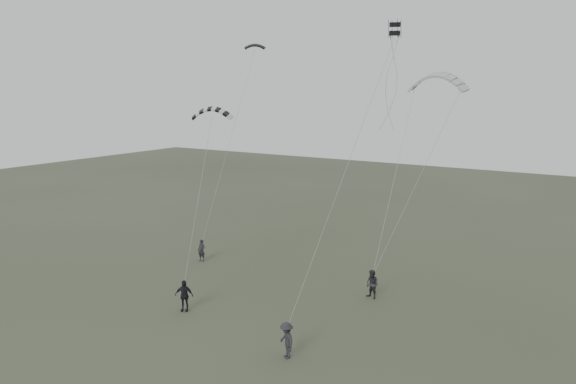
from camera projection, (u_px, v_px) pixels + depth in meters
The scene contains 9 objects.
ground at pixel (226, 312), 33.63m from camera, with size 140.00×140.00×0.00m, color #38402C.
flyer_left at pixel (202, 250), 43.50m from camera, with size 0.63×0.41×1.71m, color black.
flyer_right at pixel (372, 284), 35.73m from camera, with size 0.90×0.70×1.86m, color #26262B.
flyer_center at pixel (184, 296), 33.72m from camera, with size 1.13×0.47×1.92m, color black.
flyer_far at pixel (286, 340), 27.81m from camera, with size 1.20×0.69×1.86m, color #232428.
kite_dark_small at pixel (255, 45), 44.94m from camera, with size 1.65×0.50×0.53m, color black, non-canonical shape.
kite_pale_large at pixel (438, 75), 35.99m from camera, with size 3.88×0.87×1.60m, color #ACAFB2, non-canonical shape.
kite_striped at pixel (212, 109), 36.60m from camera, with size 2.66×0.66×1.08m, color black, non-canonical shape.
kite_box at pixel (395, 29), 29.87m from camera, with size 0.58×0.58×0.69m, color black, non-canonical shape.
Camera 1 is at (20.02, -24.93, 13.22)m, focal length 35.00 mm.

